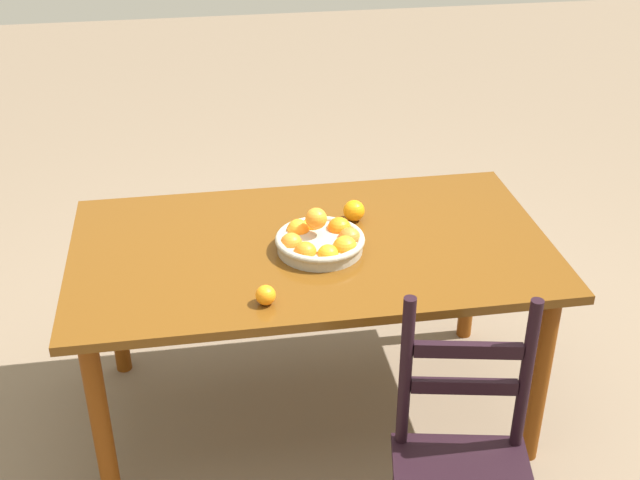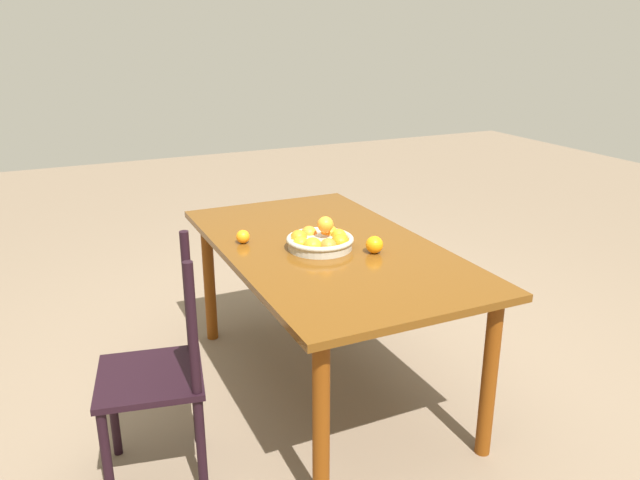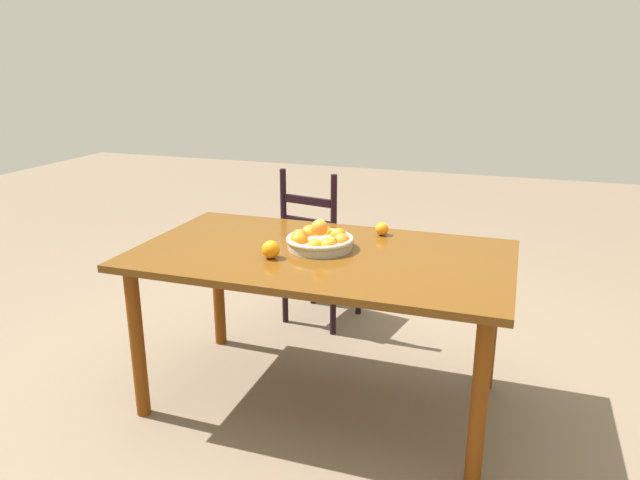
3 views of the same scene
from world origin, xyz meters
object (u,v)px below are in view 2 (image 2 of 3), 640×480
object	(u,v)px
fruit_bowl	(320,241)
orange_loose_1	(243,237)
dining_table	(327,263)
chair_near_window	(161,375)
orange_loose_0	(374,245)

from	to	relation	value
fruit_bowl	orange_loose_1	bearing A→B (deg)	53.27
dining_table	chair_near_window	distance (m)	0.92
dining_table	orange_loose_1	distance (m)	0.41
fruit_bowl	orange_loose_1	distance (m)	0.37
chair_near_window	orange_loose_1	bearing A→B (deg)	145.62
chair_near_window	orange_loose_0	xyz separation A→B (m)	(0.12, -0.99, 0.34)
dining_table	fruit_bowl	world-z (taller)	fruit_bowl
chair_near_window	fruit_bowl	bearing A→B (deg)	120.20
fruit_bowl	dining_table	bearing A→B (deg)	-60.66
fruit_bowl	orange_loose_1	xyz separation A→B (m)	(0.22, 0.29, -0.01)
orange_loose_0	chair_near_window	bearing A→B (deg)	96.98
orange_loose_0	fruit_bowl	bearing A→B (deg)	51.42
chair_near_window	orange_loose_1	size ratio (longest dim) A/B	15.23
chair_near_window	orange_loose_0	distance (m)	1.05
dining_table	fruit_bowl	size ratio (longest dim) A/B	5.40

